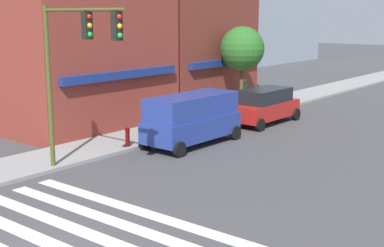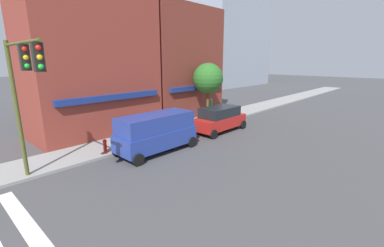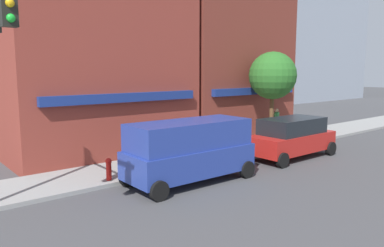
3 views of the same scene
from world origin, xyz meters
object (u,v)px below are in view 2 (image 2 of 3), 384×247
object	(u,v)px
fire_hydrant	(105,146)
street_tree	(208,78)
pedestrian_green_top	(211,107)
traffic_signal	(23,85)
suv_red	(220,118)
van_blue	(156,131)

from	to	relation	value
fire_hydrant	street_tree	world-z (taller)	street_tree
pedestrian_green_top	fire_hydrant	distance (m)	12.21
traffic_signal	fire_hydrant	size ratio (longest dim) A/B	7.48
suv_red	pedestrian_green_top	world-z (taller)	suv_red
van_blue	traffic_signal	bearing A→B (deg)	179.44
traffic_signal	van_blue	xyz separation A→B (m)	(6.54, -0.15, -3.25)
suv_red	street_tree	distance (m)	4.45
traffic_signal	suv_red	distance (m)	13.38
street_tree	traffic_signal	bearing A→B (deg)	-169.88
suv_red	street_tree	size ratio (longest dim) A/B	0.92
pedestrian_green_top	suv_red	bearing A→B (deg)	-4.73
suv_red	van_blue	bearing A→B (deg)	179.74
traffic_signal	fire_hydrant	distance (m)	5.84
traffic_signal	street_tree	distance (m)	15.08
traffic_signal	van_blue	world-z (taller)	traffic_signal
traffic_signal	suv_red	xyz separation A→B (m)	(12.91, -0.15, -3.50)
suv_red	pedestrian_green_top	distance (m)	4.70
pedestrian_green_top	fire_hydrant	world-z (taller)	pedestrian_green_top
pedestrian_green_top	fire_hydrant	xyz separation A→B (m)	(-12.07, -1.73, -0.46)
traffic_signal	suv_red	size ratio (longest dim) A/B	1.34
fire_hydrant	traffic_signal	bearing A→B (deg)	-159.08
traffic_signal	pedestrian_green_top	distance (m)	16.81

